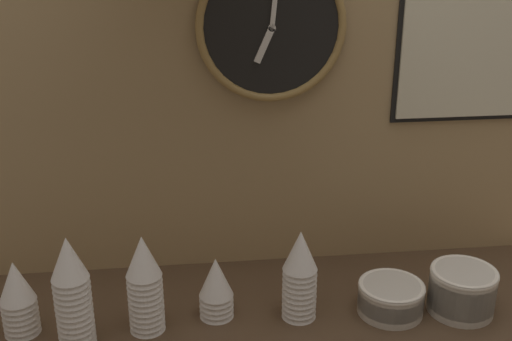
{
  "coord_description": "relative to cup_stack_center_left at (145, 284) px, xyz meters",
  "views": [
    {
      "loc": [
        -0.17,
        -1.29,
        0.89
      ],
      "look_at": [
        -0.02,
        0.04,
        0.35
      ],
      "focal_mm": 45.0,
      "sensor_mm": 36.0,
      "label": 1
    }
  ],
  "objects": [
    {
      "name": "wall_tiled_back",
      "position": [
        0.28,
        0.3,
        0.41
      ],
      "size": [
        1.6,
        0.03,
        1.05
      ],
      "color": "tan",
      "rests_on": "ground_plane"
    },
    {
      "name": "ground_plane",
      "position": [
        0.28,
        0.03,
        -0.14
      ],
      "size": [
        1.6,
        0.56,
        0.04
      ],
      "primitive_type": "cube",
      "color": "#4C3826"
    },
    {
      "name": "cup_stack_left",
      "position": [
        -0.15,
        -0.04,
        0.01
      ],
      "size": [
        0.08,
        0.08,
        0.27
      ],
      "color": "white",
      "rests_on": "ground_plane"
    },
    {
      "name": "cup_stack_center",
      "position": [
        0.16,
        0.03,
        -0.04
      ],
      "size": [
        0.08,
        0.08,
        0.15
      ],
      "color": "white",
      "rests_on": "ground_plane"
    },
    {
      "name": "cup_stack_far_left",
      "position": [
        -0.28,
        0.02,
        -0.03
      ],
      "size": [
        0.08,
        0.08,
        0.18
      ],
      "color": "white",
      "rests_on": "ground_plane"
    },
    {
      "name": "bowl_stack_far_right",
      "position": [
        0.74,
        -0.01,
        -0.06
      ],
      "size": [
        0.16,
        0.16,
        0.11
      ],
      "color": "beige",
      "rests_on": "ground_plane"
    },
    {
      "name": "menu_board",
      "position": [
        0.82,
        0.28,
        0.54
      ],
      "size": [
        0.37,
        0.01,
        0.54
      ],
      "color": "black"
    },
    {
      "name": "cup_stack_center_right",
      "position": [
        0.35,
        0.01,
        -0.01
      ],
      "size": [
        0.08,
        0.08,
        0.22
      ],
      "color": "white",
      "rests_on": "ground_plane"
    },
    {
      "name": "cup_stack_center_left",
      "position": [
        0.0,
        0.0,
        0.0
      ],
      "size": [
        0.08,
        0.08,
        0.24
      ],
      "color": "white",
      "rests_on": "ground_plane"
    },
    {
      "name": "bowl_stack_right",
      "position": [
        0.57,
        0.0,
        -0.08
      ],
      "size": [
        0.16,
        0.16,
        0.08
      ],
      "color": "beige",
      "rests_on": "ground_plane"
    },
    {
      "name": "wall_clock",
      "position": [
        0.32,
        0.27,
        0.52
      ],
      "size": [
        0.36,
        0.03,
        0.36
      ],
      "color": "black"
    }
  ]
}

